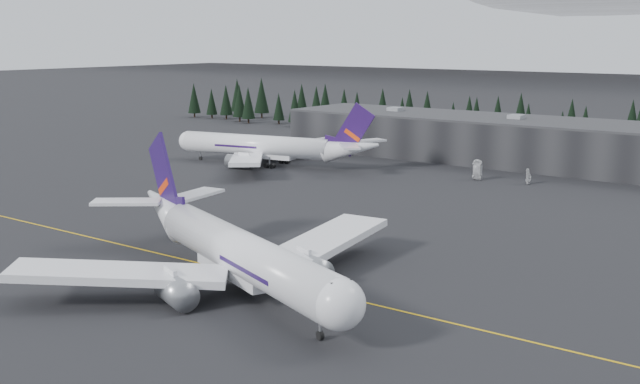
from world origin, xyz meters
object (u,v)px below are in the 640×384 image
Objects in this scene: terminal at (549,144)px; gse_vehicle_a at (478,177)px; gse_vehicle_b at (528,181)px; jet_main at (229,247)px; jet_parked at (273,147)px.

gse_vehicle_a is at bearing -100.60° from terminal.
gse_vehicle_b is (12.55, 2.07, -0.06)m from gse_vehicle_a.
jet_main is 12.32× the size of gse_vehicle_a.
gse_vehicle_a is 1.33× the size of gse_vehicle_b.
jet_parked is at bearing -143.81° from terminal.
jet_parked is 57.60m from gse_vehicle_a.
terminal is 30.80m from gse_vehicle_b.
jet_main is (3.95, -132.08, -0.78)m from terminal.
jet_main is at bearing 115.08° from jet_parked.
jet_parked is at bearing -166.57° from gse_vehicle_a.
gse_vehicle_a reaches higher than gse_vehicle_b.
jet_parked is (-61.72, -45.17, -1.10)m from terminal.
jet_main is at bearing -88.29° from terminal.
jet_parked is at bearing 148.77° from jet_main.
jet_parked is 11.90× the size of gse_vehicle_a.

